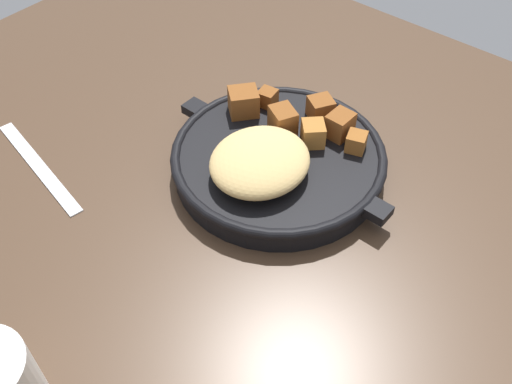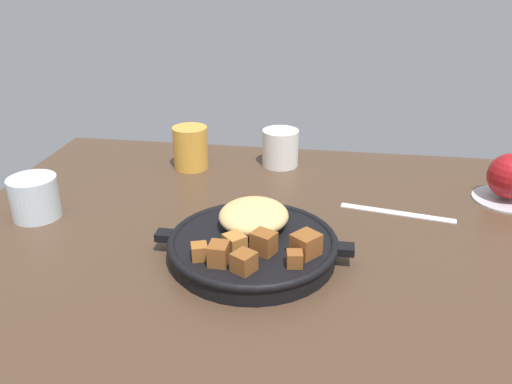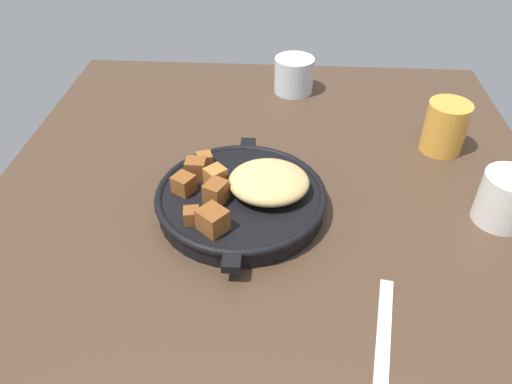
{
  "view_description": "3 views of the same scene",
  "coord_description": "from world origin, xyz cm",
  "px_view_note": "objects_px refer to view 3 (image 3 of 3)",
  "views": [
    {
      "loc": [
        -31.61,
        35.42,
        48.95
      ],
      "look_at": [
        -4.22,
        2.64,
        3.3
      ],
      "focal_mm": 40.76,
      "sensor_mm": 36.0,
      "label": 1
    },
    {
      "loc": [
        8.55,
        -70.57,
        41.77
      ],
      "look_at": [
        -2.69,
        3.19,
        7.38
      ],
      "focal_mm": 37.05,
      "sensor_mm": 36.0,
      "label": 2
    },
    {
      "loc": [
        53.55,
        1.75,
        47.87
      ],
      "look_at": [
        -2.29,
        -1.84,
        3.11
      ],
      "focal_mm": 34.52,
      "sensor_mm": 36.0,
      "label": 3
    }
  ],
  "objects_px": {
    "water_glass_short": "(294,75)",
    "juice_glass_amber": "(445,127)",
    "cast_iron_skillet": "(244,196)",
    "ceramic_mug_white": "(505,199)",
    "butter_knife": "(383,345)"
  },
  "relations": [
    {
      "from": "juice_glass_amber",
      "to": "ceramic_mug_white",
      "type": "xyz_separation_m",
      "value": [
        0.18,
        0.04,
        -0.01
      ]
    },
    {
      "from": "ceramic_mug_white",
      "to": "water_glass_short",
      "type": "bearing_deg",
      "value": -142.14
    },
    {
      "from": "water_glass_short",
      "to": "juice_glass_amber",
      "type": "bearing_deg",
      "value": 51.7
    },
    {
      "from": "water_glass_short",
      "to": "ceramic_mug_white",
      "type": "height_order",
      "value": "ceramic_mug_white"
    },
    {
      "from": "cast_iron_skillet",
      "to": "water_glass_short",
      "type": "distance_m",
      "value": 0.39
    },
    {
      "from": "cast_iron_skillet",
      "to": "water_glass_short",
      "type": "relative_size",
      "value": 3.65
    },
    {
      "from": "juice_glass_amber",
      "to": "butter_knife",
      "type": "bearing_deg",
      "value": -20.53
    },
    {
      "from": "water_glass_short",
      "to": "juice_glass_amber",
      "type": "height_order",
      "value": "juice_glass_amber"
    },
    {
      "from": "cast_iron_skillet",
      "to": "juice_glass_amber",
      "type": "relative_size",
      "value": 3.34
    },
    {
      "from": "water_glass_short",
      "to": "juice_glass_amber",
      "type": "xyz_separation_m",
      "value": [
        0.2,
        0.26,
        0.01
      ]
    },
    {
      "from": "water_glass_short",
      "to": "juice_glass_amber",
      "type": "distance_m",
      "value": 0.33
    },
    {
      "from": "cast_iron_skillet",
      "to": "butter_knife",
      "type": "distance_m",
      "value": 0.29
    },
    {
      "from": "water_glass_short",
      "to": "juice_glass_amber",
      "type": "relative_size",
      "value": 0.92
    },
    {
      "from": "ceramic_mug_white",
      "to": "butter_knife",
      "type": "bearing_deg",
      "value": -40.85
    },
    {
      "from": "cast_iron_skillet",
      "to": "water_glass_short",
      "type": "height_order",
      "value": "water_glass_short"
    }
  ]
}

